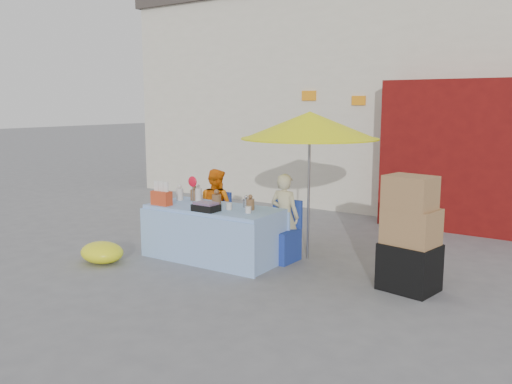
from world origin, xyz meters
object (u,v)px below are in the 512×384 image
Objects in this scene: chair_left at (211,231)px; chair_right at (279,243)px; box_stack at (410,238)px; market_table at (213,232)px; vendor_beige at (285,216)px; vendor_orange at (216,207)px; umbrella at (310,126)px.

chair_right is (1.25, 0.00, 0.00)m from chair_left.
market_table is at bearing -174.19° from box_stack.
chair_left is 0.69× the size of vendor_beige.
market_table is 2.34× the size of chair_right.
chair_left is 0.62× the size of box_stack.
market_table reaches higher than chair_right.
umbrella is at bearing -173.53° from vendor_orange.
chair_left is 0.71× the size of vendor_orange.
vendor_beige is at bearing 34.67° from market_table.
market_table is 1.04m from vendor_beige.
vendor_orange is at bearing 124.15° from market_table.
chair_right is at bearing -136.52° from umbrella.
box_stack reaches higher than market_table.
vendor_beige is (0.82, 0.60, 0.22)m from market_table.
vendor_orange reaches higher than chair_left.
box_stack is (3.17, -0.32, 0.03)m from vendor_orange.
box_stack is at bearing 175.17° from vendor_orange.
chair_right is 1.30m from vendor_orange.
chair_right is 0.41× the size of umbrella.
vendor_beige is at bearing -179.06° from vendor_orange.
vendor_beige is (-0.00, 0.13, 0.36)m from chair_right.
umbrella is (1.12, 0.75, 1.50)m from market_table.
vendor_orange is 3.19m from box_stack.
vendor_orange is at bearing -174.47° from umbrella.
market_table is 1.45× the size of box_stack.
vendor_beige reaches higher than market_table.
chair_right is at bearing 91.05° from vendor_beige.
vendor_orange reaches higher than chair_right.
chair_left is at bearing -179.06° from chair_right.
chair_right is (0.82, 0.47, -0.13)m from market_table.
vendor_orange is (-0.43, 0.60, 0.21)m from market_table.
vendor_orange is at bearing 174.81° from chair_right.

